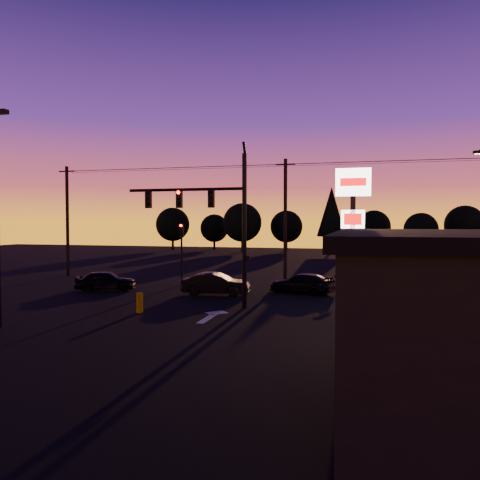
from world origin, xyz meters
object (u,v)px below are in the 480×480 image
(traffic_signal_mast, at_px, (215,213))
(pylon_sign, at_px, (353,212))
(bollard, at_px, (140,303))
(secondary_signal, at_px, (181,245))
(car_left, at_px, (106,281))
(suv_parked, at_px, (413,324))
(car_right, at_px, (302,283))
(car_mid, at_px, (216,284))

(traffic_signal_mast, distance_m, pylon_sign, 7.52)
(bollard, bearing_deg, secondary_signal, 100.20)
(bollard, height_order, car_left, car_left)
(bollard, bearing_deg, pylon_sign, 0.00)
(secondary_signal, height_order, suv_parked, secondary_signal)
(traffic_signal_mast, xyz_separation_m, secondary_signal, (-4.90, 7.49, -2.07))
(car_right, xyz_separation_m, suv_parked, (5.53, -10.95, 0.08))
(car_mid, relative_size, car_right, 0.98)
(bollard, bearing_deg, suv_parked, -11.85)
(pylon_sign, bearing_deg, secondary_signal, 140.23)
(traffic_signal_mast, distance_m, car_mid, 5.80)
(traffic_signal_mast, bearing_deg, suv_parked, -28.62)
(car_mid, relative_size, suv_parked, 0.83)
(traffic_signal_mast, xyz_separation_m, car_mid, (-1.15, 3.78, -4.26))
(car_left, distance_m, car_mid, 7.52)
(car_mid, bearing_deg, suv_parked, -136.10)
(car_right, bearing_deg, car_left, -61.54)
(pylon_sign, height_order, car_left, pylon_sign)
(secondary_signal, xyz_separation_m, car_mid, (3.75, -3.72, -2.18))
(pylon_sign, bearing_deg, bollard, -180.00)
(bollard, bearing_deg, car_mid, 72.71)
(traffic_signal_mast, bearing_deg, car_mid, 106.96)
(suv_parked, bearing_deg, car_left, 168.69)
(car_left, distance_m, car_right, 12.69)
(car_left, bearing_deg, bollard, -158.46)
(car_left, distance_m, suv_parked, 20.08)
(car_left, bearing_deg, secondary_signal, -65.27)
(traffic_signal_mast, height_order, pylon_sign, traffic_signal_mast)
(secondary_signal, distance_m, suv_parked, 19.17)
(car_right, bearing_deg, secondary_signal, -81.93)
(traffic_signal_mast, relative_size, suv_parked, 1.72)
(traffic_signal_mast, bearing_deg, pylon_sign, -19.36)
(secondary_signal, distance_m, car_right, 9.17)
(traffic_signal_mast, distance_m, secondary_signal, 9.19)
(car_right, height_order, suv_parked, suv_parked)
(secondary_signal, bearing_deg, pylon_sign, -39.77)
(traffic_signal_mast, xyz_separation_m, bollard, (-3.10, -2.49, -4.45))
(pylon_sign, distance_m, suv_parked, 5.46)
(car_left, height_order, car_right, car_left)
(pylon_sign, xyz_separation_m, suv_parked, (2.27, -2.62, -4.22))
(car_mid, bearing_deg, pylon_sign, -133.15)
(traffic_signal_mast, height_order, car_right, traffic_signal_mast)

